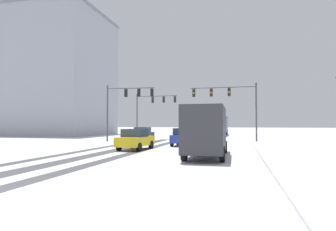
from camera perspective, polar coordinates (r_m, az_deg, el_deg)
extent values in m
cube|color=#4C4C51|center=(23.61, -14.80, -6.50)|extent=(0.82, 30.84, 0.01)
cube|color=#4C4C51|center=(21.95, -5.34, -6.92)|extent=(0.84, 30.84, 0.01)
cube|color=#4C4C51|center=(22.68, -10.10, -6.73)|extent=(1.16, 30.84, 0.01)
cube|color=white|center=(19.62, 23.53, -7.26)|extent=(4.00, 30.84, 0.12)
cylinder|color=#47474C|center=(43.29, -6.15, -0.01)|extent=(0.18, 0.18, 6.50)
cylinder|color=#47474C|center=(42.49, -2.25, 3.86)|extent=(6.14, 0.18, 0.12)
cube|color=black|center=(42.62, -3.04, 3.11)|extent=(0.32, 0.24, 0.90)
sphere|color=black|center=(42.80, -2.98, 3.49)|extent=(0.20, 0.20, 0.20)
sphere|color=orange|center=(42.77, -2.98, 3.09)|extent=(0.20, 0.20, 0.20)
sphere|color=black|center=(42.75, -2.98, 2.69)|extent=(0.20, 0.20, 0.20)
cube|color=black|center=(42.15, -0.85, 3.16)|extent=(0.32, 0.24, 0.90)
sphere|color=black|center=(42.33, -0.79, 3.54)|extent=(0.20, 0.20, 0.20)
sphere|color=orange|center=(42.30, -0.79, 3.14)|extent=(0.20, 0.20, 0.20)
sphere|color=black|center=(42.28, -0.79, 2.73)|extent=(0.20, 0.20, 0.20)
cube|color=black|center=(41.74, 1.39, 3.20)|extent=(0.32, 0.24, 0.90)
sphere|color=black|center=(41.92, 1.44, 3.60)|extent=(0.20, 0.20, 0.20)
sphere|color=orange|center=(41.89, 1.44, 3.19)|extent=(0.20, 0.20, 0.20)
sphere|color=black|center=(41.87, 1.44, 2.78)|extent=(0.20, 0.20, 0.20)
cylinder|color=#47474C|center=(32.74, 17.09, 0.58)|extent=(0.18, 0.18, 6.50)
cylinder|color=#47474C|center=(32.99, 10.75, 5.48)|extent=(7.21, 0.15, 0.12)
cube|color=black|center=(32.89, 12.01, 4.55)|extent=(0.32, 0.24, 0.90)
sphere|color=black|center=(32.76, 12.00, 5.10)|extent=(0.20, 0.20, 0.20)
sphere|color=orange|center=(32.73, 12.00, 4.58)|extent=(0.20, 0.20, 0.20)
sphere|color=black|center=(32.70, 12.00, 4.06)|extent=(0.20, 0.20, 0.20)
cube|color=black|center=(33.02, 8.56, 4.51)|extent=(0.32, 0.24, 0.90)
sphere|color=black|center=(32.89, 8.53, 5.05)|extent=(0.20, 0.20, 0.20)
sphere|color=orange|center=(32.86, 8.53, 4.54)|extent=(0.20, 0.20, 0.20)
sphere|color=black|center=(32.83, 8.53, 4.01)|extent=(0.20, 0.20, 0.20)
cube|color=black|center=(33.27, 5.15, 4.45)|extent=(0.32, 0.24, 0.90)
sphere|color=black|center=(33.14, 5.10, 4.99)|extent=(0.20, 0.20, 0.20)
sphere|color=orange|center=(33.11, 5.10, 4.48)|extent=(0.20, 0.20, 0.20)
sphere|color=black|center=(33.08, 5.10, 3.96)|extent=(0.20, 0.20, 0.20)
cylinder|color=#47474C|center=(34.07, -11.91, 0.45)|extent=(0.18, 0.18, 6.50)
cylinder|color=#47474C|center=(33.37, -7.41, 5.39)|extent=(5.57, 0.50, 0.12)
cube|color=black|center=(33.47, -8.33, 4.42)|extent=(0.34, 0.26, 0.90)
sphere|color=black|center=(33.66, -8.24, 4.90)|extent=(0.20, 0.20, 0.20)
sphere|color=orange|center=(33.62, -8.24, 4.39)|extent=(0.20, 0.20, 0.20)
sphere|color=black|center=(33.59, -8.24, 3.88)|extent=(0.20, 0.20, 0.20)
cube|color=black|center=(33.03, -5.79, 4.49)|extent=(0.34, 0.26, 0.90)
sphere|color=black|center=(33.21, -5.71, 4.98)|extent=(0.20, 0.20, 0.20)
sphere|color=orange|center=(33.18, -5.72, 4.47)|extent=(0.20, 0.20, 0.20)
sphere|color=black|center=(33.15, -5.72, 3.95)|extent=(0.20, 0.20, 0.20)
cube|color=black|center=(32.65, -3.19, 4.56)|extent=(0.34, 0.26, 0.90)
sphere|color=black|center=(32.84, -3.13, 5.05)|extent=(0.20, 0.20, 0.20)
sphere|color=orange|center=(32.80, -3.13, 4.53)|extent=(0.20, 0.20, 0.20)
sphere|color=black|center=(32.77, -3.13, 4.01)|extent=(0.20, 0.20, 0.20)
cube|color=black|center=(33.78, -4.97, -3.93)|extent=(1.83, 4.15, 0.70)
cube|color=#2D3847|center=(33.62, -5.04, -2.84)|extent=(1.62, 1.95, 0.60)
cylinder|color=black|center=(35.25, -5.63, -4.41)|extent=(0.24, 0.65, 0.64)
cylinder|color=black|center=(34.79, -3.08, -4.45)|extent=(0.24, 0.65, 0.64)
cylinder|color=black|center=(32.84, -6.97, -4.61)|extent=(0.24, 0.65, 0.64)
cylinder|color=black|center=(32.35, -4.26, -4.66)|extent=(0.24, 0.65, 0.64)
cube|color=#233899|center=(26.82, 3.08, -4.54)|extent=(1.70, 4.10, 0.70)
cube|color=#2D3847|center=(26.64, 3.02, -3.16)|extent=(1.56, 1.90, 0.60)
cylinder|color=black|center=(28.24, 1.95, -5.10)|extent=(0.22, 0.64, 0.64)
cylinder|color=black|center=(27.95, 5.20, -5.13)|extent=(0.22, 0.64, 0.64)
cylinder|color=black|center=(25.76, 0.78, -5.44)|extent=(0.22, 0.64, 0.64)
cylinder|color=black|center=(25.45, 4.34, -5.48)|extent=(0.22, 0.64, 0.64)
cube|color=yellow|center=(22.69, -6.40, -5.06)|extent=(1.91, 4.18, 0.70)
cube|color=#2D3847|center=(22.52, -6.55, -3.43)|extent=(1.66, 1.98, 0.60)
cylinder|color=black|center=(24.20, -6.98, -5.67)|extent=(0.25, 0.65, 0.64)
cylinder|color=black|center=(23.59, -3.37, -5.78)|extent=(0.25, 0.65, 0.64)
cylinder|color=black|center=(21.90, -9.68, -6.08)|extent=(0.25, 0.65, 0.64)
cylinder|color=black|center=(21.23, -5.75, -6.24)|extent=(0.25, 0.65, 0.64)
cube|color=#284793|center=(50.41, 10.01, -1.72)|extent=(2.65, 11.03, 2.90)
cube|color=#283342|center=(50.41, 10.00, -1.33)|extent=(2.68, 10.15, 0.90)
cylinder|color=black|center=(46.51, 11.09, -3.51)|extent=(0.31, 0.96, 0.96)
cylinder|color=black|center=(46.72, 8.18, -3.52)|extent=(0.31, 0.96, 0.96)
cylinder|color=black|center=(53.64, 11.56, -3.26)|extent=(0.31, 0.96, 0.96)
cylinder|color=black|center=(53.82, 9.03, -3.26)|extent=(0.31, 0.96, 0.96)
cube|color=#194C2D|center=(20.66, 8.42, -3.16)|extent=(2.13, 2.23, 2.10)
cube|color=#333338|center=(16.97, 7.42, -2.66)|extent=(2.28, 5.23, 2.60)
cylinder|color=black|center=(20.39, 5.48, -6.15)|extent=(0.29, 0.84, 0.84)
cylinder|color=black|center=(20.22, 11.21, -6.16)|extent=(0.29, 0.84, 0.84)
cylinder|color=black|center=(15.77, 3.23, -7.48)|extent=(0.29, 0.84, 0.84)
cylinder|color=black|center=(15.55, 10.67, -7.54)|extent=(0.29, 0.84, 0.84)
cube|color=#9399A3|center=(59.47, -25.47, 6.79)|extent=(27.77, 15.86, 21.15)
cube|color=slate|center=(61.96, -25.34, 16.74)|extent=(28.07, 16.16, 0.50)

